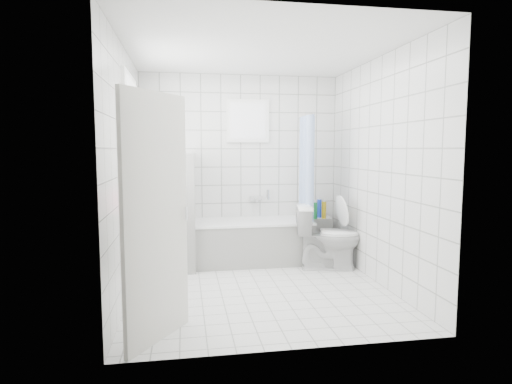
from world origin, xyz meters
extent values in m
plane|color=white|center=(0.00, 0.00, 0.00)|extent=(3.00, 3.00, 0.00)
plane|color=white|center=(0.00, 0.00, 2.60)|extent=(3.00, 3.00, 0.00)
cube|color=white|center=(0.00, 1.50, 1.30)|extent=(2.80, 0.02, 2.60)
cube|color=white|center=(0.00, -1.50, 1.30)|extent=(2.80, 0.02, 2.60)
cube|color=white|center=(-1.40, 0.00, 1.30)|extent=(0.02, 3.00, 2.60)
cube|color=white|center=(1.40, 0.00, 1.30)|extent=(0.02, 3.00, 2.60)
cube|color=white|center=(-1.35, 0.30, 1.60)|extent=(0.01, 0.90, 1.40)
cube|color=white|center=(0.10, 1.46, 1.95)|extent=(0.50, 0.01, 0.50)
cube|color=white|center=(-1.31, 0.30, 0.86)|extent=(0.18, 1.02, 0.08)
cube|color=silver|center=(-1.03, -1.15, 1.00)|extent=(0.48, 0.69, 2.00)
cube|color=white|center=(0.11, 1.12, 0.28)|extent=(1.58, 0.75, 0.55)
cube|color=white|center=(0.11, 1.12, 0.57)|extent=(1.60, 0.77, 0.03)
cube|color=white|center=(-0.76, 1.07, 0.75)|extent=(0.15, 0.85, 1.50)
cube|color=white|center=(1.12, 1.38, 0.28)|extent=(0.40, 0.24, 0.55)
imported|color=white|center=(1.03, 0.65, 0.42)|extent=(0.89, 0.61, 0.83)
cylinder|color=silver|center=(0.84, 1.10, 2.00)|extent=(0.02, 0.80, 0.02)
cube|color=silver|center=(0.21, 1.46, 0.85)|extent=(0.18, 0.06, 0.06)
imported|color=white|center=(-1.30, 0.42, 1.04)|extent=(0.12, 0.12, 0.28)
imported|color=#C663C7|center=(-1.30, 0.57, 1.00)|extent=(0.13, 0.13, 0.20)
imported|color=#FF638D|center=(-1.30, -0.08, 1.05)|extent=(0.13, 0.13, 0.30)
imported|color=#38D6FE|center=(-1.30, 0.08, 1.00)|extent=(0.09, 0.09, 0.19)
imported|color=white|center=(-1.30, 0.27, 0.99)|extent=(0.19, 0.19, 0.17)
cylinder|color=red|center=(1.05, 1.40, 0.65)|extent=(0.06, 0.06, 0.19)
cylinder|color=blue|center=(1.15, 1.41, 0.68)|extent=(0.06, 0.06, 0.27)
cylinder|color=gold|center=(1.19, 1.30, 0.67)|extent=(0.06, 0.06, 0.25)
cylinder|color=#16873D|center=(1.05, 1.29, 0.67)|extent=(0.06, 0.06, 0.24)
camera|label=1|loc=(-0.80, -4.59, 1.55)|focal=30.00mm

